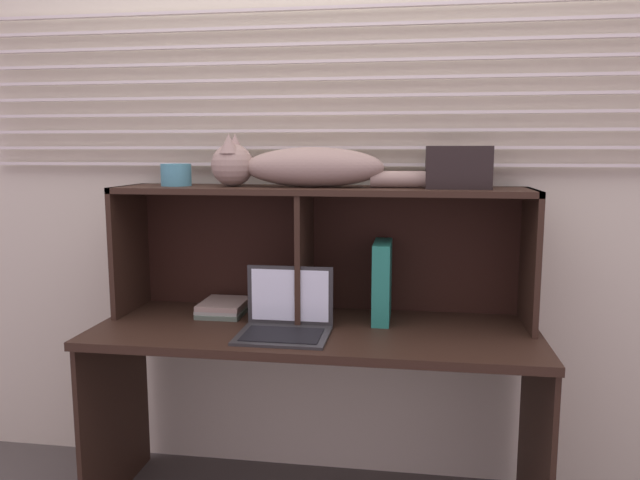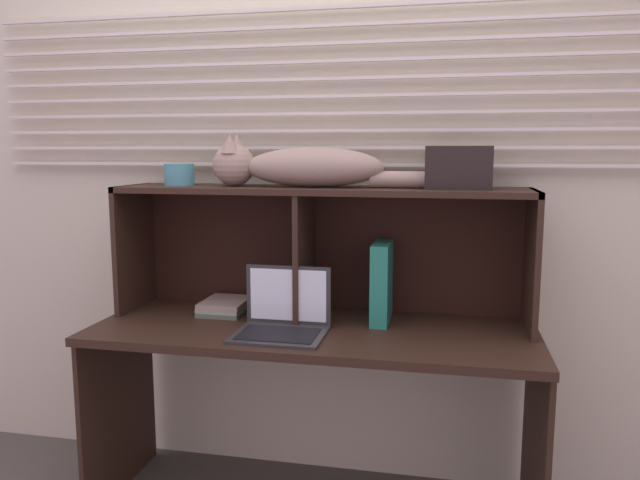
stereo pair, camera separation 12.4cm
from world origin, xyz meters
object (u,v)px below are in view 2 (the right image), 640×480
Objects in this scene: binder_upright at (382,282)px; storage_box at (458,168)px; book_stack at (225,306)px; small_basket at (179,175)px; cat at (299,167)px; laptop at (282,320)px.

storage_box is (0.26, 0.00, 0.42)m from binder_upright.
book_stack is 0.54m from small_basket.
small_basket is 0.51× the size of storage_box.
storage_box is (1.04, 0.00, 0.03)m from small_basket.
cat is 2.97× the size of laptop.
cat is at bearing -180.00° from binder_upright.
cat is at bearing -0.00° from small_basket.
laptop is (-0.01, -0.22, -0.52)m from cat.
laptop is at bearing -145.70° from binder_upright.
storage_box is (0.57, 0.00, -0.00)m from cat.
book_stack is at bearing -0.58° from small_basket.
small_basket is 1.04m from storage_box.
laptop is 0.71m from small_basket.
laptop is 0.81m from storage_box.
storage_box is at bearing 0.00° from cat.
cat is 0.62m from book_stack.
binder_upright is 1.31× the size of storage_box.
laptop is 1.37× the size of storage_box.
storage_box is at bearing 0.00° from small_basket.
cat reaches higher than storage_box.
book_stack is 0.95× the size of storage_box.
binder_upright is 0.87m from small_basket.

